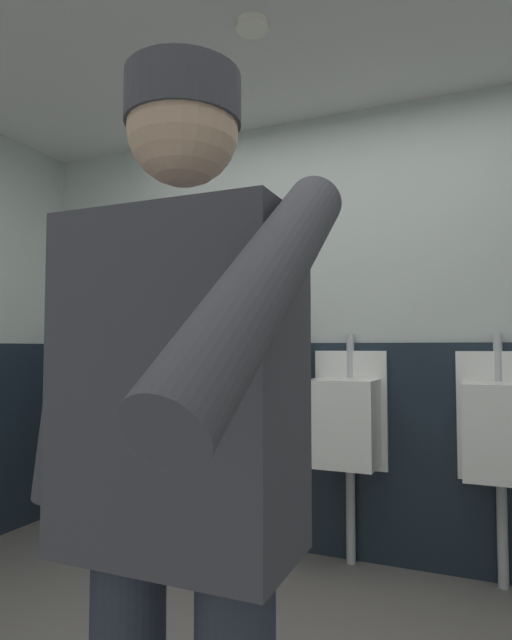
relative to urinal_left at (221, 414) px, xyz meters
The scene contains 8 objects.
wall_back 0.88m from the urinal_left, 17.51° to the left, with size 4.76×0.12×2.53m, color silver.
wainscot_band_back 0.73m from the urinal_left, 11.73° to the left, with size 4.16×0.03×1.19m, color #19232D.
downlight_far 2.01m from the urinal_left, 55.91° to the right, with size 0.14×0.14×0.03m, color white.
urinal_left is the anchor object (origin of this frame).
urinal_middle 0.75m from the urinal_left, ahead, with size 0.40×0.34×1.24m.
urinal_right 1.50m from the urinal_left, ahead, with size 0.40×0.34×1.24m.
privacy_divider_panel 0.42m from the urinal_left, 10.65° to the right, with size 0.04×0.40×0.90m, color #4C4C51.
person 2.17m from the urinal_left, 65.20° to the right, with size 0.64×0.60×1.68m.
Camera 1 is at (0.71, -1.42, 1.17)m, focal length 29.36 mm.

